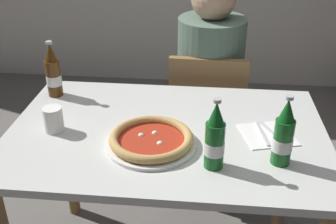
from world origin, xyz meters
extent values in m
cube|color=silver|center=(0.00, 0.00, 0.73)|extent=(1.20, 0.80, 0.03)
cylinder|color=olive|center=(-0.54, 0.34, 0.36)|extent=(0.06, 0.06, 0.72)
cylinder|color=olive|center=(0.54, 0.34, 0.36)|extent=(0.06, 0.06, 0.72)
cube|color=olive|center=(0.16, 0.68, 0.43)|extent=(0.42, 0.42, 0.04)
cube|color=olive|center=(0.15, 0.50, 0.65)|extent=(0.38, 0.05, 0.40)
cylinder|color=olive|center=(0.34, 0.84, 0.21)|extent=(0.04, 0.04, 0.41)
cylinder|color=olive|center=(0.00, 0.86, 0.21)|extent=(0.04, 0.04, 0.41)
cylinder|color=olive|center=(0.32, 0.50, 0.21)|extent=(0.04, 0.04, 0.41)
cylinder|color=olive|center=(-0.02, 0.52, 0.21)|extent=(0.04, 0.04, 0.41)
cube|color=#2D3342|center=(0.16, 0.66, 0.23)|extent=(0.32, 0.28, 0.45)
cylinder|color=slate|center=(0.16, 0.66, 0.73)|extent=(0.34, 0.34, 0.55)
cylinder|color=white|center=(-0.04, -0.11, 0.76)|extent=(0.33, 0.33, 0.01)
cylinder|color=#AD2D19|center=(-0.04, -0.11, 0.77)|extent=(0.23, 0.23, 0.01)
torus|color=tan|center=(-0.04, -0.11, 0.78)|extent=(0.30, 0.30, 0.03)
sphere|color=silver|center=(-0.08, -0.08, 0.77)|extent=(0.02, 0.02, 0.02)
sphere|color=silver|center=(-0.01, -0.13, 0.77)|extent=(0.02, 0.02, 0.02)
sphere|color=silver|center=(-0.04, -0.06, 0.77)|extent=(0.02, 0.02, 0.02)
cylinder|color=#14591E|center=(0.40, -0.17, 0.83)|extent=(0.06, 0.06, 0.16)
cone|color=#14591E|center=(0.40, -0.17, 0.95)|extent=(0.05, 0.05, 0.07)
cylinder|color=#B7B7BC|center=(0.40, -0.17, 0.99)|extent=(0.03, 0.03, 0.01)
cylinder|color=white|center=(0.40, -0.17, 0.82)|extent=(0.07, 0.07, 0.04)
cylinder|color=#512D0F|center=(-0.52, 0.25, 0.83)|extent=(0.06, 0.06, 0.16)
cone|color=#512D0F|center=(-0.52, 0.25, 0.95)|extent=(0.05, 0.05, 0.07)
cylinder|color=#B7B7BC|center=(-0.52, 0.25, 0.99)|extent=(0.03, 0.03, 0.01)
cylinder|color=white|center=(-0.52, 0.25, 0.82)|extent=(0.07, 0.07, 0.04)
cylinder|color=#14591E|center=(0.18, -0.21, 0.83)|extent=(0.06, 0.06, 0.16)
cone|color=#14591E|center=(0.18, -0.21, 0.95)|extent=(0.05, 0.05, 0.07)
cylinder|color=#B7B7BC|center=(0.18, -0.21, 0.99)|extent=(0.03, 0.03, 0.01)
cylinder|color=white|center=(0.18, -0.21, 0.82)|extent=(0.07, 0.07, 0.04)
cube|color=white|center=(0.38, 0.00, 0.75)|extent=(0.22, 0.22, 0.00)
cube|color=silver|center=(0.40, 0.00, 0.76)|extent=(0.09, 0.18, 0.00)
cube|color=silver|center=(0.36, 0.00, 0.76)|extent=(0.04, 0.17, 0.00)
cylinder|color=white|center=(-0.42, -0.05, 0.80)|extent=(0.07, 0.07, 0.09)
camera|label=1|loc=(0.14, -1.34, 1.55)|focal=44.31mm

